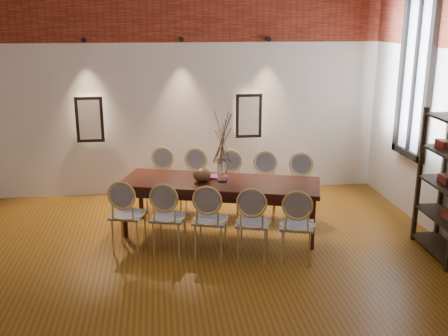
{
  "coord_description": "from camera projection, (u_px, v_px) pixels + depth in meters",
  "views": [
    {
      "loc": [
        -0.22,
        -5.09,
        2.88
      ],
      "look_at": [
        0.6,
        1.21,
        1.05
      ],
      "focal_mm": 42.0,
      "sensor_mm": 36.0,
      "label": 1
    }
  ],
  "objects": [
    {
      "name": "floor",
      "position": [
        184.0,
        294.0,
        5.68
      ],
      "size": [
        7.0,
        7.0,
        0.02
      ],
      "primitive_type": "cube",
      "color": "brown",
      "rests_on": "ground"
    },
    {
      "name": "wall_back",
      "position": [
        169.0,
        74.0,
        8.51
      ],
      "size": [
        7.0,
        0.1,
        4.0
      ],
      "primitive_type": "cube",
      "color": "silver",
      "rests_on": "ground"
    },
    {
      "name": "wall_front",
      "position": [
        230.0,
        292.0,
        1.74
      ],
      "size": [
        7.0,
        0.1,
        4.0
      ],
      "primitive_type": "cube",
      "color": "silver",
      "rests_on": "ground"
    },
    {
      "name": "niche_left",
      "position": [
        90.0,
        119.0,
        8.45
      ],
      "size": [
        0.36,
        0.06,
        0.66
      ],
      "primitive_type": "cube",
      "color": "#FFEAC6",
      "rests_on": "wall_back"
    },
    {
      "name": "niche_right",
      "position": [
        248.0,
        116.0,
        8.77
      ],
      "size": [
        0.36,
        0.06,
        0.66
      ],
      "primitive_type": "cube",
      "color": "#FFEAC6",
      "rests_on": "wall_back"
    },
    {
      "name": "spot_fixture_left",
      "position": [
        84.0,
        40.0,
        8.07
      ],
      "size": [
        0.08,
        0.1,
        0.08
      ],
      "primitive_type": "cylinder",
      "rotation": [
        1.57,
        0.0,
        0.0
      ],
      "color": "black",
      "rests_on": "wall_back"
    },
    {
      "name": "spot_fixture_mid",
      "position": [
        181.0,
        39.0,
        8.26
      ],
      "size": [
        0.08,
        0.1,
        0.08
      ],
      "primitive_type": "cylinder",
      "rotation": [
        1.57,
        0.0,
        0.0
      ],
      "color": "black",
      "rests_on": "wall_back"
    },
    {
      "name": "spot_fixture_right",
      "position": [
        268.0,
        39.0,
        8.43
      ],
      "size": [
        0.08,
        0.1,
        0.08
      ],
      "primitive_type": "cylinder",
      "rotation": [
        1.57,
        0.0,
        0.0
      ],
      "color": "black",
      "rests_on": "wall_back"
    },
    {
      "name": "window_glass",
      "position": [
        417.0,
        71.0,
        7.42
      ],
      "size": [
        0.02,
        0.78,
        2.38
      ],
      "primitive_type": "cube",
      "color": "silver",
      "rests_on": "wall_right"
    },
    {
      "name": "window_frame",
      "position": [
        416.0,
        71.0,
        7.42
      ],
      "size": [
        0.08,
        0.9,
        2.5
      ],
      "primitive_type": "cube",
      "color": "black",
      "rests_on": "wall_right"
    },
    {
      "name": "window_mullion",
      "position": [
        416.0,
        71.0,
        7.42
      ],
      "size": [
        0.06,
        0.06,
        2.4
      ],
      "primitive_type": "cube",
      "color": "black",
      "rests_on": "wall_right"
    },
    {
      "name": "dining_table",
      "position": [
        220.0,
        207.0,
        7.19
      ],
      "size": [
        2.8,
        1.59,
        0.75
      ],
      "primitive_type": "cube",
      "rotation": [
        0.0,
        0.0,
        -0.29
      ],
      "color": "#37120B",
      "rests_on": "floor"
    },
    {
      "name": "chair_near_a",
      "position": [
        128.0,
        215.0,
        6.66
      ],
      "size": [
        0.55,
        0.55,
        0.94
      ],
      "primitive_type": null,
      "rotation": [
        0.0,
        0.0,
        -0.29
      ],
      "color": "tan",
      "rests_on": "floor"
    },
    {
      "name": "chair_near_b",
      "position": [
        169.0,
        217.0,
        6.57
      ],
      "size": [
        0.55,
        0.55,
        0.94
      ],
      "primitive_type": null,
      "rotation": [
        0.0,
        0.0,
        -0.29
      ],
      "color": "tan",
      "rests_on": "floor"
    },
    {
      "name": "chair_near_c",
      "position": [
        210.0,
        220.0,
        6.49
      ],
      "size": [
        0.55,
        0.55,
        0.94
      ],
      "primitive_type": null,
      "rotation": [
        0.0,
        0.0,
        -0.29
      ],
      "color": "tan",
      "rests_on": "floor"
    },
    {
      "name": "chair_near_d",
      "position": [
        253.0,
        222.0,
        6.4
      ],
      "size": [
        0.55,
        0.55,
        0.94
      ],
      "primitive_type": null,
      "rotation": [
        0.0,
        0.0,
        -0.29
      ],
      "color": "tan",
      "rests_on": "floor"
    },
    {
      "name": "chair_near_e",
      "position": [
        297.0,
        225.0,
        6.32
      ],
      "size": [
        0.55,
        0.55,
        0.94
      ],
      "primitive_type": null,
      "rotation": [
        0.0,
        0.0,
        -0.29
      ],
      "color": "tan",
      "rests_on": "floor"
    },
    {
      "name": "chair_far_a",
      "position": [
        160.0,
        181.0,
        8.0
      ],
      "size": [
        0.55,
        0.55,
        0.94
      ],
      "primitive_type": null,
      "rotation": [
        0.0,
        0.0,
        2.85
      ],
      "color": "tan",
      "rests_on": "floor"
    },
    {
      "name": "chair_far_b",
      "position": [
        194.0,
        183.0,
        7.91
      ],
      "size": [
        0.55,
        0.55,
        0.94
      ],
      "primitive_type": null,
      "rotation": [
        0.0,
        0.0,
        2.85
      ],
      "color": "tan",
      "rests_on": "floor"
    },
    {
      "name": "chair_far_c",
      "position": [
        228.0,
        185.0,
        7.83
      ],
      "size": [
        0.55,
        0.55,
        0.94
      ],
      "primitive_type": null,
      "rotation": [
        0.0,
        0.0,
        2.85
      ],
      "color": "tan",
      "rests_on": "floor"
    },
    {
      "name": "chair_far_d",
      "position": [
        264.0,
        187.0,
        7.75
      ],
      "size": [
        0.55,
        0.55,
        0.94
      ],
      "primitive_type": null,
      "rotation": [
        0.0,
        0.0,
        2.85
      ],
      "color": "tan",
      "rests_on": "floor"
    },
    {
      "name": "chair_far_e",
      "position": [
        300.0,
        189.0,
        7.66
      ],
      "size": [
        0.55,
        0.55,
        0.94
      ],
      "primitive_type": null,
      "rotation": [
        0.0,
        0.0,
        2.85
      ],
      "color": "tan",
      "rests_on": "floor"
    },
    {
      "name": "vase",
      "position": [
        222.0,
        171.0,
        7.04
      ],
      "size": [
        0.14,
        0.14,
        0.3
      ],
      "primitive_type": "cylinder",
      "color": "silver",
      "rests_on": "dining_table"
    },
    {
      "name": "dried_branches",
      "position": [
        222.0,
        138.0,
        6.91
      ],
      "size": [
        0.5,
        0.5,
        0.7
      ],
      "primitive_type": null,
      "color": "brown",
      "rests_on": "vase"
    },
    {
      "name": "bowl",
      "position": [
        202.0,
        175.0,
        7.05
      ],
      "size": [
        0.24,
        0.24,
        0.18
      ],
      "primitive_type": "ellipsoid",
      "color": "brown",
      "rests_on": "dining_table"
    },
    {
      "name": "book",
      "position": [
        210.0,
        177.0,
        7.23
      ],
      "size": [
        0.3,
        0.25,
        0.03
      ],
      "primitive_type": "cube",
      "rotation": [
        0.0,
        0.0,
        -0.29
      ],
      "color": "#942F61",
      "rests_on": "dining_table"
    }
  ]
}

